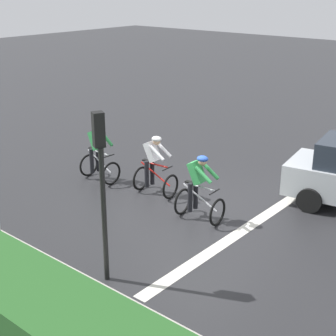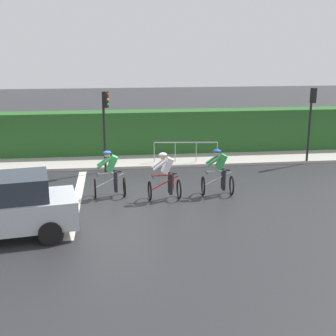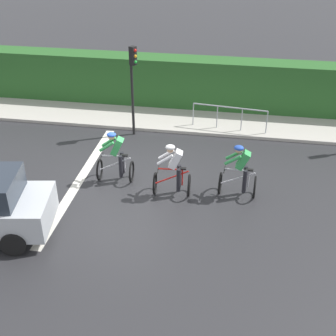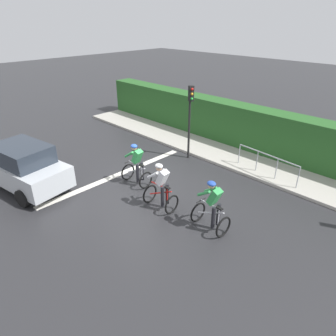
{
  "view_description": "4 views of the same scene",
  "coord_description": "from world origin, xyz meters",
  "px_view_note": "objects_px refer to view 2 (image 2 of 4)",
  "views": [
    {
      "loc": [
        -9.18,
        -6.86,
        5.51
      ],
      "look_at": [
        0.47,
        1.24,
        0.82
      ],
      "focal_mm": 54.12,
      "sensor_mm": 36.0,
      "label": 1
    },
    {
      "loc": [
        15.45,
        -0.07,
        5.26
      ],
      "look_at": [
        -0.22,
        1.81,
        0.95
      ],
      "focal_mm": 49.62,
      "sensor_mm": 36.0,
      "label": 2
    },
    {
      "loc": [
        11.68,
        3.38,
        7.68
      ],
      "look_at": [
        0.49,
        1.51,
        0.96
      ],
      "focal_mm": 48.89,
      "sensor_mm": 36.0,
      "label": 3
    },
    {
      "loc": [
        6.4,
        7.95,
        5.95
      ],
      "look_at": [
        -0.97,
        0.64,
        0.71
      ],
      "focal_mm": 32.29,
      "sensor_mm": 36.0,
      "label": 4
    }
  ],
  "objects_px": {
    "cyclist_lead": "(219,173)",
    "traffic_light_far_junction": "(311,114)",
    "traffic_light_near_crossing": "(105,119)",
    "car_silver": "(2,208)",
    "pedestrian_railing_kerbside": "(186,148)",
    "cyclist_mid": "(111,175)",
    "cyclist_second": "(166,177)"
  },
  "relations": [
    {
      "from": "cyclist_mid",
      "to": "car_silver",
      "type": "bearing_deg",
      "value": -42.95
    },
    {
      "from": "pedestrian_railing_kerbside",
      "to": "traffic_light_near_crossing",
      "type": "bearing_deg",
      "value": -76.72
    },
    {
      "from": "traffic_light_far_junction",
      "to": "cyclist_second",
      "type": "bearing_deg",
      "value": -58.92
    },
    {
      "from": "traffic_light_near_crossing",
      "to": "pedestrian_railing_kerbside",
      "type": "bearing_deg",
      "value": 103.28
    },
    {
      "from": "cyclist_mid",
      "to": "traffic_light_near_crossing",
      "type": "xyz_separation_m",
      "value": [
        -3.25,
        -0.17,
        1.43
      ]
    },
    {
      "from": "cyclist_second",
      "to": "car_silver",
      "type": "xyz_separation_m",
      "value": [
        2.67,
        -4.81,
        0.08
      ]
    },
    {
      "from": "cyclist_mid",
      "to": "traffic_light_far_junction",
      "type": "distance_m",
      "value": 9.58
    },
    {
      "from": "traffic_light_near_crossing",
      "to": "traffic_light_far_junction",
      "type": "height_order",
      "value": "same"
    },
    {
      "from": "traffic_light_far_junction",
      "to": "pedestrian_railing_kerbside",
      "type": "bearing_deg",
      "value": -94.29
    },
    {
      "from": "cyclist_second",
      "to": "car_silver",
      "type": "bearing_deg",
      "value": -60.94
    },
    {
      "from": "cyclist_lead",
      "to": "traffic_light_far_junction",
      "type": "xyz_separation_m",
      "value": [
        -3.88,
        4.95,
        1.43
      ]
    },
    {
      "from": "cyclist_second",
      "to": "traffic_light_far_junction",
      "type": "relative_size",
      "value": 0.5
    },
    {
      "from": "cyclist_mid",
      "to": "pedestrian_railing_kerbside",
      "type": "bearing_deg",
      "value": 141.11
    },
    {
      "from": "car_silver",
      "to": "traffic_light_near_crossing",
      "type": "bearing_deg",
      "value": 156.61
    },
    {
      "from": "car_silver",
      "to": "pedestrian_railing_kerbside",
      "type": "xyz_separation_m",
      "value": [
        -7.23,
        6.22,
        -0.11
      ]
    },
    {
      "from": "car_silver",
      "to": "cyclist_mid",
      "type": "bearing_deg",
      "value": 137.05
    },
    {
      "from": "cyclist_lead",
      "to": "pedestrian_railing_kerbside",
      "type": "bearing_deg",
      "value": -173.24
    },
    {
      "from": "cyclist_lead",
      "to": "traffic_light_near_crossing",
      "type": "xyz_separation_m",
      "value": [
        -3.47,
        -3.96,
        1.43
      ]
    },
    {
      "from": "car_silver",
      "to": "traffic_light_far_junction",
      "type": "distance_m",
      "value": 13.59
    },
    {
      "from": "cyclist_lead",
      "to": "traffic_light_near_crossing",
      "type": "height_order",
      "value": "traffic_light_near_crossing"
    },
    {
      "from": "cyclist_mid",
      "to": "car_silver",
      "type": "height_order",
      "value": "car_silver"
    },
    {
      "from": "cyclist_mid",
      "to": "traffic_light_far_junction",
      "type": "height_order",
      "value": "traffic_light_far_junction"
    },
    {
      "from": "cyclist_second",
      "to": "cyclist_mid",
      "type": "bearing_deg",
      "value": -104.79
    },
    {
      "from": "car_silver",
      "to": "traffic_light_near_crossing",
      "type": "xyz_separation_m",
      "value": [
        -6.41,
        2.77,
        1.35
      ]
    },
    {
      "from": "cyclist_second",
      "to": "traffic_light_near_crossing",
      "type": "bearing_deg",
      "value": -151.43
    },
    {
      "from": "cyclist_mid",
      "to": "pedestrian_railing_kerbside",
      "type": "height_order",
      "value": "cyclist_mid"
    },
    {
      "from": "cyclist_lead",
      "to": "cyclist_second",
      "type": "xyz_separation_m",
      "value": [
        0.27,
        -1.92,
        0.0
      ]
    },
    {
      "from": "cyclist_mid",
      "to": "traffic_light_near_crossing",
      "type": "relative_size",
      "value": 0.5
    },
    {
      "from": "cyclist_second",
      "to": "traffic_light_near_crossing",
      "type": "relative_size",
      "value": 0.5
    },
    {
      "from": "cyclist_mid",
      "to": "traffic_light_far_junction",
      "type": "bearing_deg",
      "value": 112.68
    },
    {
      "from": "cyclist_lead",
      "to": "cyclist_mid",
      "type": "relative_size",
      "value": 1.0
    },
    {
      "from": "cyclist_second",
      "to": "cyclist_mid",
      "type": "relative_size",
      "value": 1.0
    }
  ]
}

